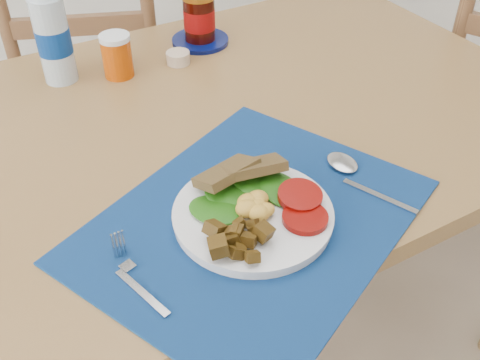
# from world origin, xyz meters

# --- Properties ---
(table) EXTENTS (1.40, 0.90, 0.75)m
(table) POSITION_xyz_m (0.00, 0.20, 0.67)
(table) COLOR brown
(table) RESTS_ON ground
(chair_far) EXTENTS (0.55, 0.54, 1.15)m
(chair_far) POSITION_xyz_m (-0.04, 0.90, 0.58)
(chair_far) COLOR #53301E
(chair_far) RESTS_ON ground
(placemat) EXTENTS (0.64, 0.58, 0.00)m
(placemat) POSITION_xyz_m (-0.08, -0.09, 0.75)
(placemat) COLOR black
(placemat) RESTS_ON table
(breakfast_plate) EXTENTS (0.25, 0.25, 0.06)m
(breakfast_plate) POSITION_xyz_m (-0.09, -0.10, 0.77)
(breakfast_plate) COLOR silver
(breakfast_plate) RESTS_ON placemat
(fork) EXTENTS (0.04, 0.15, 0.00)m
(fork) POSITION_xyz_m (-0.29, -0.11, 0.76)
(fork) COLOR #B2B5BA
(fork) RESTS_ON placemat
(spoon) EXTENTS (0.06, 0.19, 0.01)m
(spoon) POSITION_xyz_m (0.12, -0.08, 0.76)
(spoon) COLOR #B2B5BA
(spoon) RESTS_ON placemat
(water_bottle) EXTENTS (0.07, 0.07, 0.24)m
(water_bottle) POSITION_xyz_m (-0.21, 0.49, 0.86)
(water_bottle) COLOR #ADBFCC
(water_bottle) RESTS_ON table
(juice_glass) EXTENTS (0.06, 0.06, 0.09)m
(juice_glass) POSITION_xyz_m (-0.10, 0.45, 0.79)
(juice_glass) COLOR #B64004
(juice_glass) RESTS_ON table
(ramekin) EXTENTS (0.05, 0.05, 0.03)m
(ramekin) POSITION_xyz_m (0.04, 0.44, 0.76)
(ramekin) COLOR #C7AC92
(ramekin) RESTS_ON table
(jam_on_saucer) EXTENTS (0.14, 0.14, 0.12)m
(jam_on_saucer) POSITION_xyz_m (0.13, 0.51, 0.80)
(jam_on_saucer) COLOR #040D4A
(jam_on_saucer) RESTS_ON table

